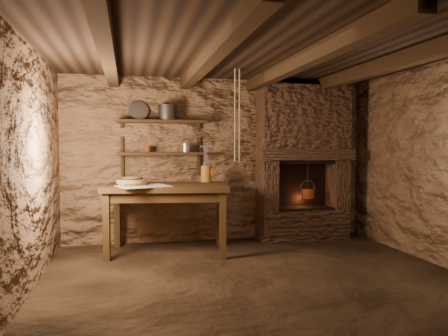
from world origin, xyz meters
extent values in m
plane|color=black|center=(0.00, 0.00, 0.00)|extent=(4.50, 4.50, 0.00)
cube|color=brown|center=(0.00, 2.00, 1.20)|extent=(4.50, 0.04, 2.40)
cube|color=brown|center=(0.00, -2.00, 1.20)|extent=(4.50, 0.04, 2.40)
cube|color=brown|center=(-2.25, 0.00, 1.20)|extent=(0.04, 4.00, 2.40)
cube|color=brown|center=(2.25, 0.00, 1.20)|extent=(0.04, 4.00, 2.40)
cube|color=black|center=(0.00, 0.00, 2.40)|extent=(4.50, 4.00, 0.04)
cube|color=black|center=(-1.50, 0.00, 2.31)|extent=(0.14, 3.95, 0.16)
cube|color=black|center=(-0.50, 0.00, 2.31)|extent=(0.14, 3.95, 0.16)
cube|color=black|center=(0.50, 0.00, 2.31)|extent=(0.14, 3.95, 0.16)
cube|color=black|center=(1.50, 0.00, 2.31)|extent=(0.14, 3.95, 0.16)
cube|color=black|center=(-0.85, 1.84, 1.30)|extent=(1.25, 0.30, 0.04)
cube|color=black|center=(-0.85, 1.84, 1.75)|extent=(1.25, 0.30, 0.04)
cube|color=#3C271E|center=(1.25, 1.77, 0.23)|extent=(1.35, 0.45, 0.45)
cube|color=#3C271E|center=(0.69, 1.77, 0.82)|extent=(0.23, 0.45, 0.75)
cube|color=#3C271E|center=(1.81, 1.77, 0.82)|extent=(0.23, 0.45, 0.75)
cube|color=#3C271E|center=(1.25, 1.74, 1.28)|extent=(1.43, 0.51, 0.16)
cube|color=#3C271E|center=(1.25, 1.77, 1.83)|extent=(1.35, 0.45, 0.94)
cube|color=black|center=(1.25, 1.96, 0.82)|extent=(0.90, 0.06, 0.75)
cube|color=#312211|center=(-0.83, 1.34, 0.87)|extent=(1.70, 1.13, 0.07)
cube|color=#312211|center=(-0.83, 1.34, 0.77)|extent=(1.54, 0.97, 0.11)
cube|color=white|center=(-1.13, 1.12, 0.91)|extent=(0.72, 0.65, 0.01)
cylinder|color=#9A611D|center=(-0.25, 1.63, 1.02)|extent=(0.15, 0.15, 0.23)
torus|color=#9A611D|center=(-0.18, 1.63, 1.04)|extent=(0.02, 0.12, 0.12)
ellipsoid|color=olive|center=(-1.29, 1.33, 0.95)|extent=(0.49, 0.49, 0.13)
cylinder|color=#2E2C29|center=(-0.77, 1.84, 1.87)|extent=(0.28, 0.28, 0.20)
cylinder|color=#9B9C97|center=(-1.17, 1.94, 1.91)|extent=(0.29, 0.15, 0.28)
cylinder|color=#5D2512|center=(-1.05, 1.84, 1.37)|extent=(0.10, 0.10, 0.09)
cylinder|color=maroon|center=(1.31, 1.72, 0.69)|extent=(0.21, 0.21, 0.15)
torus|color=#2E2C29|center=(1.31, 1.72, 0.78)|extent=(0.23, 0.01, 0.23)
cylinder|color=#2E2C29|center=(1.31, 1.72, 0.94)|extent=(0.01, 0.01, 0.44)
camera|label=1|loc=(-1.32, -4.38, 1.42)|focal=35.00mm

